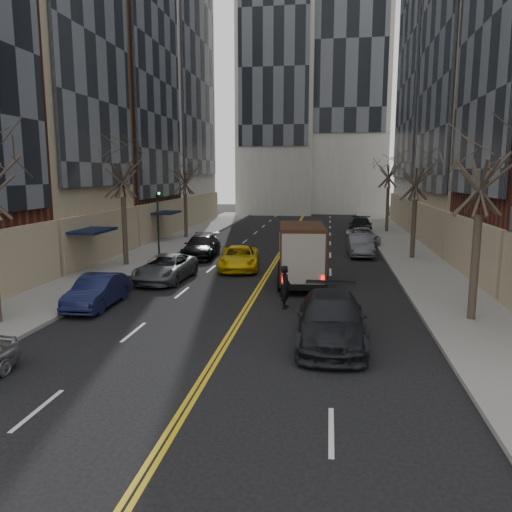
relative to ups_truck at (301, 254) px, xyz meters
The scene contains 21 objects.
ground 16.76m from the ups_truck, 96.89° to the right, with size 160.00×160.00×0.00m, color black.
sidewalk_left 15.24m from the ups_truck, 136.52° to the left, with size 4.00×66.00×0.15m, color slate.
sidewalk_right 12.65m from the ups_truck, 56.15° to the left, with size 4.00×66.00×0.15m, color slate.
streetwall_left 27.13m from the ups_truck, 141.95° to the left, with size 14.00×49.50×36.00m.
tree_lf_mid 12.40m from the ups_truck, 162.37° to the left, with size 3.20×3.20×8.91m.
tree_lf_far 20.16m from the ups_truck, 123.32° to the left, with size 3.20×3.20×8.12m.
tree_rt_near 10.05m from the ups_truck, 39.32° to the right, with size 3.20×3.20×8.71m.
tree_rt_mid 11.77m from the ups_truck, 51.13° to the left, with size 3.20×3.20×8.32m.
tree_rt_far 24.94m from the ups_truck, 73.82° to the left, with size 3.20×3.20×9.11m.
traffic_signal 10.92m from the ups_truck, 149.99° to the left, with size 0.29×0.26×4.70m.
ups_truck is the anchor object (origin of this frame).
observer_sedan 8.79m from the ups_truck, 80.23° to the right, with size 2.32×5.56×1.60m.
taxi 5.31m from the ups_truck, 137.19° to the left, with size 2.24×4.86×1.35m, color #DBB609.
pedestrian 4.62m from the ups_truck, 95.01° to the right, with size 0.66×0.44×1.82m, color black.
parked_lf_b 10.03m from the ups_truck, 146.25° to the right, with size 1.44×4.13×1.36m, color #101534.
parked_lf_c 7.16m from the ups_truck, behind, with size 2.28×4.95×1.37m, color #4C4F54.
parked_lf_d 10.24m from the ups_truck, 134.08° to the left, with size 2.06×5.08×1.47m, color black.
parked_lf_e 10.38m from the ups_truck, 133.34° to the left, with size 1.71×4.26×1.45m, color #A6A8AD.
parked_rt_a 10.21m from the ups_truck, 69.85° to the left, with size 1.57×4.50×1.48m, color #4A4C52.
parked_rt_b 15.71m from the ups_truck, 75.05° to the left, with size 2.15×4.67×1.30m, color #A4A5AB.
parked_rt_c 22.72m from the ups_truck, 79.09° to the left, with size 2.09×5.15×1.49m, color black.
Camera 1 is at (3.33, -8.35, 5.66)m, focal length 35.00 mm.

